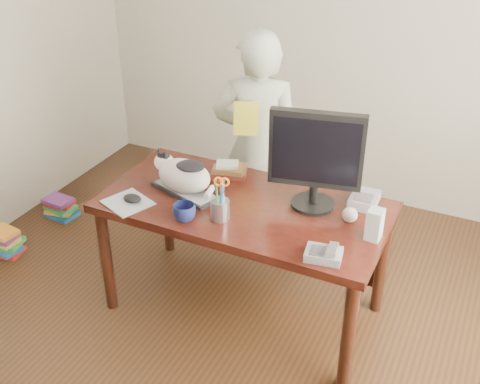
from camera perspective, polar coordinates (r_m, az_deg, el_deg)
name	(u,v)px	position (r m, az deg, el deg)	size (l,w,h in m)	color
room	(185,149)	(2.60, -5.27, 4.05)	(4.50, 4.50, 4.50)	black
desk	(250,219)	(3.49, 0.91, -2.56)	(1.60, 0.80, 0.75)	black
keyboard	(185,191)	(3.46, -5.23, 0.10)	(0.45, 0.28, 0.03)	black
cat	(182,174)	(3.41, -5.49, 1.76)	(0.41, 0.28, 0.23)	silver
monitor	(316,155)	(3.19, 7.22, 3.45)	(0.50, 0.29, 0.56)	black
pen_cup	(220,207)	(3.18, -1.89, -1.45)	(0.12, 0.12, 0.25)	#9A9AA0
mousepad	(128,203)	(3.41, -10.59, -0.99)	(0.31, 0.29, 0.01)	#B0B6BD
mouse	(132,198)	(3.40, -10.16, -0.59)	(0.13, 0.11, 0.04)	black
coffee_mug	(184,212)	(3.19, -5.30, -1.94)	(0.12, 0.12, 0.10)	#0E1338
phone	(324,254)	(2.94, 8.01, -5.83)	(0.19, 0.17, 0.08)	slate
speaker	(375,224)	(3.09, 12.64, -3.02)	(0.08, 0.09, 0.17)	#A5A5A7
baseball	(350,215)	(3.22, 10.37, -2.14)	(0.08, 0.08, 0.08)	beige
book_stack	(229,170)	(3.62, -1.03, 2.12)	(0.25, 0.21, 0.08)	#461612
calculator	(364,199)	(3.40, 11.70, -0.70)	(0.15, 0.20, 0.06)	slate
person	(257,148)	(3.91, 1.62, 4.24)	(0.57, 0.37, 1.56)	silver
held_book	(246,118)	(3.65, 0.58, 6.99)	(0.17, 0.13, 0.21)	yellow
book_pile_a	(4,242)	(4.50, -21.46, -4.43)	(0.27, 0.22, 0.18)	#A41917
book_pile_b	(60,207)	(4.81, -16.67, -1.41)	(0.26, 0.20, 0.15)	#185392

